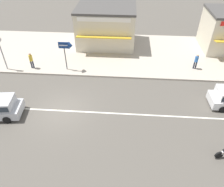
{
  "coord_description": "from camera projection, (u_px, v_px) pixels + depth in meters",
  "views": [
    {
      "loc": [
        4.89,
        -12.41,
        11.82
      ],
      "look_at": [
        3.85,
        1.48,
        0.8
      ],
      "focal_mm": 35.0,
      "sensor_mm": 36.0,
      "label": 1
    }
  ],
  "objects": [
    {
      "name": "ground_plane",
      "position": [
        62.0,
        111.0,
        17.33
      ],
      "size": [
        160.0,
        160.0,
        0.0
      ],
      "primitive_type": "plane",
      "color": "#544F47"
    },
    {
      "name": "lane_centre_stripe",
      "position": [
        62.0,
        111.0,
        17.33
      ],
      "size": [
        50.4,
        0.14,
        0.01
      ],
      "primitive_type": "cube",
      "color": "silver",
      "rests_on": "ground"
    },
    {
      "name": "kerb_strip",
      "position": [
        84.0,
        51.0,
        25.05
      ],
      "size": [
        68.0,
        10.0,
        0.15
      ],
      "primitive_type": "cube",
      "color": "#ADA393",
      "rests_on": "ground"
    },
    {
      "name": "street_clock",
      "position": [
        0.0,
        45.0,
        20.37
      ],
      "size": [
        0.63,
        0.22,
        3.47
      ],
      "color": "#9E9EA3",
      "rests_on": "kerb_strip"
    },
    {
      "name": "arrow_signboard",
      "position": [
        69.0,
        47.0,
        20.33
      ],
      "size": [
        1.36,
        0.69,
        2.96
      ],
      "color": "#4C4C51",
      "rests_on": "kerb_strip"
    },
    {
      "name": "pedestrian_near_clock",
      "position": [
        196.0,
        60.0,
        21.46
      ],
      "size": [
        0.34,
        0.34,
        1.57
      ],
      "color": "#232838",
      "rests_on": "kerb_strip"
    },
    {
      "name": "pedestrian_by_shop",
      "position": [
        31.0,
        59.0,
        21.51
      ],
      "size": [
        0.34,
        0.34,
        1.65
      ],
      "color": "#232838",
      "rests_on": "kerb_strip"
    },
    {
      "name": "shopfront_corner_warung",
      "position": [
        106.0,
        26.0,
        25.25
      ],
      "size": [
        6.62,
        6.07,
        4.34
      ],
      "color": "beige",
      "rests_on": "kerb_strip"
    }
  ]
}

